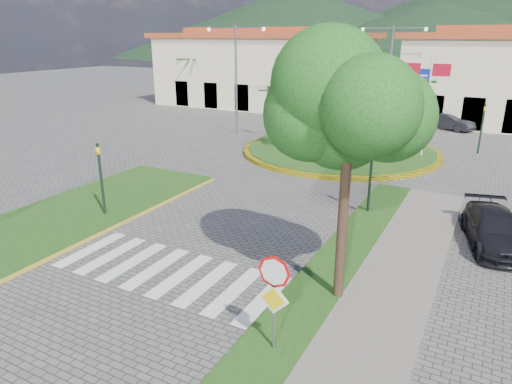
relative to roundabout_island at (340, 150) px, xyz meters
The scene contains 22 objects.
ground 22.00m from the roundabout_island, 90.01° to the right, with size 160.00×160.00×0.00m, color #595754.
sidewalk_right 20.88m from the roundabout_island, 73.31° to the right, with size 4.00×28.00×0.15m, color gray.
verge_right 20.57m from the roundabout_island, 76.52° to the right, with size 1.60×28.00×0.18m, color #1A4112.
median_left 17.27m from the roundabout_island, 112.12° to the right, with size 5.00×14.00×0.18m, color #1A4112.
crosswalk 18.00m from the roundabout_island, 90.02° to the right, with size 8.00×3.00×0.01m, color silver.
roundabout_island is the anchor object (origin of this frame).
stop_sign 20.69m from the roundabout_island, 76.27° to the right, with size 0.80×0.11×2.65m.
deciduous_tree 18.55m from the roundabout_island, 72.09° to the right, with size 3.60×3.60×6.80m.
traffic_light_left 16.45m from the roundabout_island, 108.56° to the right, with size 0.15×0.18×3.20m.
traffic_light_right 11.11m from the roundabout_island, 65.80° to the right, with size 0.15×0.18×3.20m.
traffic_light_far 9.11m from the roundabout_island, 26.58° to the left, with size 0.18×0.15×3.20m.
direction_sign_west 9.78m from the roundabout_island, 102.60° to the left, with size 1.60×0.14×5.20m.
direction_sign_east 10.03m from the roundabout_island, 71.53° to the left, with size 1.60×0.14×5.20m.
street_lamp_centre 9.15m from the roundabout_island, 82.91° to the left, with size 4.80×0.16×8.00m.
street_lamp_west 10.19m from the roundabout_island, 167.48° to the left, with size 4.80×0.16×8.00m.
building_left 21.59m from the roundabout_island, 131.20° to the left, with size 23.32×9.54×8.05m.
hill_far_west 130.64m from the roundabout_island, 114.99° to the left, with size 140.00×140.00×22.00m, color black.
hill_near_back 108.74m from the roundabout_island, 95.29° to the left, with size 110.00×110.00×16.00m, color black.
white_van 20.01m from the roundabout_island, 136.29° to the left, with size 2.00×4.34×1.21m, color #B8B8BA.
car_dark_a 12.21m from the roundabout_island, 131.01° to the left, with size 1.40×3.49×1.19m, color black.
car_dark_b 12.81m from the roundabout_island, 65.32° to the left, with size 1.39×3.98×1.31m, color black.
car_side_right 14.30m from the roundabout_island, 49.17° to the right, with size 1.79×4.41×1.28m, color black.
Camera 1 is at (8.82, -6.29, 7.30)m, focal length 32.00 mm.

